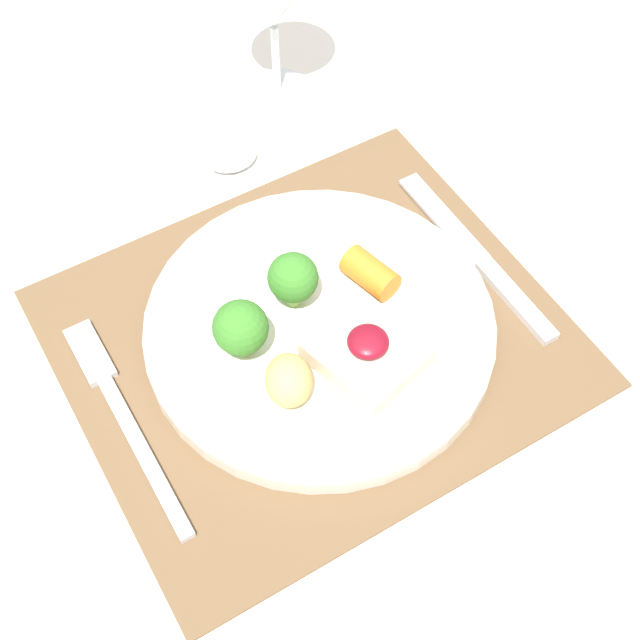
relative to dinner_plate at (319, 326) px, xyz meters
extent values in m
plane|color=brown|center=(-0.01, 0.00, -0.77)|extent=(8.00, 8.00, 0.00)
cube|color=white|center=(-0.01, 0.00, -0.03)|extent=(1.46, 1.22, 0.03)
cylinder|color=white|center=(0.65, 0.54, -0.41)|extent=(0.06, 0.06, 0.73)
cube|color=brown|center=(-0.01, 0.00, -0.02)|extent=(0.41, 0.35, 0.00)
cylinder|color=silver|center=(0.00, 0.00, -0.01)|extent=(0.30, 0.30, 0.02)
torus|color=silver|center=(0.00, 0.00, 0.00)|extent=(0.30, 0.30, 0.01)
cube|color=beige|center=(0.02, -0.05, 0.01)|extent=(0.09, 0.10, 0.02)
ellipsoid|color=maroon|center=(0.02, -0.05, 0.03)|extent=(0.03, 0.03, 0.01)
cylinder|color=#84B256|center=(-0.07, 0.01, 0.01)|extent=(0.01, 0.01, 0.02)
sphere|color=#387A28|center=(-0.07, 0.01, 0.03)|extent=(0.05, 0.05, 0.05)
cylinder|color=#84B256|center=(0.00, 0.03, 0.01)|extent=(0.01, 0.01, 0.02)
sphere|color=#387A28|center=(0.00, 0.03, 0.03)|extent=(0.04, 0.04, 0.04)
cylinder|color=orange|center=(0.06, 0.02, 0.01)|extent=(0.04, 0.05, 0.03)
ellipsoid|color=tan|center=(-0.05, -0.04, 0.02)|extent=(0.05, 0.06, 0.04)
cube|color=silver|center=(-0.18, -0.03, -0.01)|extent=(0.01, 0.16, 0.01)
cube|color=silver|center=(-0.18, 0.08, -0.01)|extent=(0.02, 0.06, 0.01)
cube|color=silver|center=(0.17, -0.06, -0.01)|extent=(0.02, 0.10, 0.01)
cube|color=silver|center=(0.17, 0.05, -0.01)|extent=(0.02, 0.12, 0.00)
cube|color=silver|center=(-0.07, 0.23, -0.01)|extent=(0.15, 0.01, 0.01)
ellipsoid|color=silver|center=(0.03, 0.23, -0.01)|extent=(0.05, 0.04, 0.02)
cylinder|color=white|center=(0.12, 0.29, -0.02)|extent=(0.07, 0.07, 0.01)
cylinder|color=white|center=(0.12, 0.29, 0.03)|extent=(0.01, 0.01, 0.08)
camera|label=1|loc=(-0.22, -0.36, 0.62)|focal=50.00mm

